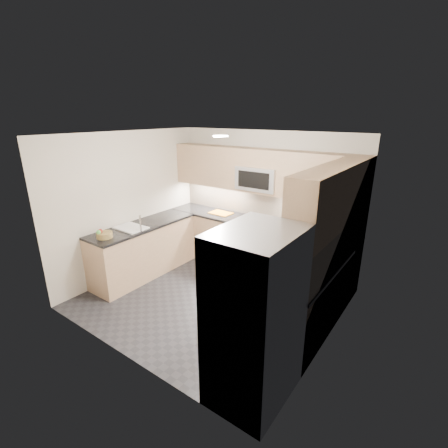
# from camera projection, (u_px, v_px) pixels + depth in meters

# --- Properties ---
(floor) EXTENTS (3.60, 3.20, 0.00)m
(floor) POSITION_uv_depth(u_px,v_px,m) (211.00, 299.00, 5.10)
(floor) COLOR black
(floor) RESTS_ON ground
(ceiling) EXTENTS (3.60, 3.20, 0.02)m
(ceiling) POSITION_uv_depth(u_px,v_px,m) (209.00, 135.00, 4.29)
(ceiling) COLOR beige
(ceiling) RESTS_ON wall_back
(wall_back) EXTENTS (3.60, 0.02, 2.50)m
(wall_back) POSITION_uv_depth(u_px,v_px,m) (264.00, 201.00, 5.93)
(wall_back) COLOR beige
(wall_back) RESTS_ON floor
(wall_front) EXTENTS (3.60, 0.02, 2.50)m
(wall_front) POSITION_uv_depth(u_px,v_px,m) (118.00, 263.00, 3.47)
(wall_front) COLOR beige
(wall_front) RESTS_ON floor
(wall_left) EXTENTS (0.02, 3.20, 2.50)m
(wall_left) POSITION_uv_depth(u_px,v_px,m) (129.00, 205.00, 5.69)
(wall_left) COLOR beige
(wall_left) RESTS_ON floor
(wall_right) EXTENTS (0.02, 3.20, 2.50)m
(wall_right) POSITION_uv_depth(u_px,v_px,m) (334.00, 253.00, 3.70)
(wall_right) COLOR beige
(wall_right) RESTS_ON floor
(base_cab_back_left) EXTENTS (1.42, 0.60, 0.90)m
(base_cab_back_left) POSITION_uv_depth(u_px,v_px,m) (208.00, 234.00, 6.56)
(base_cab_back_left) COLOR tan
(base_cab_back_left) RESTS_ON floor
(base_cab_back_right) EXTENTS (1.42, 0.60, 0.90)m
(base_cab_back_right) POSITION_uv_depth(u_px,v_px,m) (311.00, 261.00, 5.35)
(base_cab_back_right) COLOR tan
(base_cab_back_right) RESTS_ON floor
(base_cab_right) EXTENTS (0.60, 1.70, 0.90)m
(base_cab_right) POSITION_uv_depth(u_px,v_px,m) (308.00, 300.00, 4.24)
(base_cab_right) COLOR tan
(base_cab_right) RESTS_ON floor
(base_cab_peninsula) EXTENTS (0.60, 2.00, 0.90)m
(base_cab_peninsula) POSITION_uv_depth(u_px,v_px,m) (144.00, 250.00, 5.79)
(base_cab_peninsula) COLOR tan
(base_cab_peninsula) RESTS_ON floor
(countertop_back_left) EXTENTS (1.42, 0.63, 0.04)m
(countertop_back_left) POSITION_uv_depth(u_px,v_px,m) (207.00, 212.00, 6.41)
(countertop_back_left) COLOR black
(countertop_back_left) RESTS_ON base_cab_back_left
(countertop_back_right) EXTENTS (1.42, 0.63, 0.04)m
(countertop_back_right) POSITION_uv_depth(u_px,v_px,m) (314.00, 235.00, 5.20)
(countertop_back_right) COLOR black
(countertop_back_right) RESTS_ON base_cab_back_right
(countertop_right) EXTENTS (0.63, 1.70, 0.04)m
(countertop_right) POSITION_uv_depth(u_px,v_px,m) (311.00, 268.00, 4.09)
(countertop_right) COLOR black
(countertop_right) RESTS_ON base_cab_right
(countertop_peninsula) EXTENTS (0.63, 2.00, 0.04)m
(countertop_peninsula) POSITION_uv_depth(u_px,v_px,m) (142.00, 225.00, 5.63)
(countertop_peninsula) COLOR black
(countertop_peninsula) RESTS_ON base_cab_peninsula
(upper_cab_back) EXTENTS (3.60, 0.35, 0.75)m
(upper_cab_back) POSITION_uv_depth(u_px,v_px,m) (260.00, 171.00, 5.61)
(upper_cab_back) COLOR tan
(upper_cab_back) RESTS_ON wall_back
(upper_cab_right) EXTENTS (0.35, 1.95, 0.75)m
(upper_cab_right) POSITION_uv_depth(u_px,v_px,m) (332.00, 198.00, 3.82)
(upper_cab_right) COLOR tan
(upper_cab_right) RESTS_ON wall_right
(backsplash_back) EXTENTS (3.60, 0.01, 0.51)m
(backsplash_back) POSITION_uv_depth(u_px,v_px,m) (264.00, 204.00, 5.94)
(backsplash_back) COLOR tan
(backsplash_back) RESTS_ON wall_back
(backsplash_right) EXTENTS (0.01, 2.30, 0.51)m
(backsplash_right) POSITION_uv_depth(u_px,v_px,m) (344.00, 246.00, 4.07)
(backsplash_right) COLOR tan
(backsplash_right) RESTS_ON wall_right
(gas_range) EXTENTS (0.76, 0.65, 0.91)m
(gas_range) POSITION_uv_depth(u_px,v_px,m) (253.00, 247.00, 5.93)
(gas_range) COLOR #94979B
(gas_range) RESTS_ON floor
(range_cooktop) EXTENTS (0.76, 0.65, 0.03)m
(range_cooktop) POSITION_uv_depth(u_px,v_px,m) (254.00, 223.00, 5.79)
(range_cooktop) COLOR black
(range_cooktop) RESTS_ON gas_range
(oven_door_glass) EXTENTS (0.62, 0.02, 0.45)m
(oven_door_glass) POSITION_uv_depth(u_px,v_px,m) (244.00, 253.00, 5.68)
(oven_door_glass) COLOR black
(oven_door_glass) RESTS_ON gas_range
(oven_handle) EXTENTS (0.60, 0.02, 0.02)m
(oven_handle) POSITION_uv_depth(u_px,v_px,m) (243.00, 239.00, 5.58)
(oven_handle) COLOR #B2B5BA
(oven_handle) RESTS_ON gas_range
(microwave) EXTENTS (0.76, 0.40, 0.40)m
(microwave) POSITION_uv_depth(u_px,v_px,m) (259.00, 178.00, 5.63)
(microwave) COLOR #ADAFB5
(microwave) RESTS_ON upper_cab_back
(microwave_door) EXTENTS (0.60, 0.01, 0.28)m
(microwave_door) POSITION_uv_depth(u_px,v_px,m) (253.00, 180.00, 5.47)
(microwave_door) COLOR black
(microwave_door) RESTS_ON microwave
(refrigerator) EXTENTS (0.70, 0.90, 1.80)m
(refrigerator) POSITION_uv_depth(u_px,v_px,m) (255.00, 318.00, 3.13)
(refrigerator) COLOR #A2A3AA
(refrigerator) RESTS_ON floor
(fridge_handle_left) EXTENTS (0.02, 0.02, 1.20)m
(fridge_handle_left) POSITION_uv_depth(u_px,v_px,m) (213.00, 309.00, 3.18)
(fridge_handle_left) COLOR #B2B5BA
(fridge_handle_left) RESTS_ON refrigerator
(fridge_handle_right) EXTENTS (0.02, 0.02, 1.20)m
(fridge_handle_right) POSITION_uv_depth(u_px,v_px,m) (234.00, 293.00, 3.45)
(fridge_handle_right) COLOR #B2B5BA
(fridge_handle_right) RESTS_ON refrigerator
(sink_basin) EXTENTS (0.52, 0.38, 0.16)m
(sink_basin) POSITION_uv_depth(u_px,v_px,m) (131.00, 232.00, 5.46)
(sink_basin) COLOR white
(sink_basin) RESTS_ON base_cab_peninsula
(faucet) EXTENTS (0.03, 0.03, 0.28)m
(faucet) POSITION_uv_depth(u_px,v_px,m) (140.00, 223.00, 5.25)
(faucet) COLOR silver
(faucet) RESTS_ON countertop_peninsula
(utensil_bowl) EXTENTS (0.35, 0.35, 0.16)m
(utensil_bowl) POSITION_uv_depth(u_px,v_px,m) (334.00, 235.00, 4.91)
(utensil_bowl) COLOR green
(utensil_bowl) RESTS_ON countertop_back_right
(cutting_board) EXTENTS (0.43, 0.31, 0.01)m
(cutting_board) POSITION_uv_depth(u_px,v_px,m) (221.00, 213.00, 6.25)
(cutting_board) COLOR orange
(cutting_board) RESTS_ON countertop_back_left
(fruit_basket) EXTENTS (0.29, 0.29, 0.09)m
(fruit_basket) POSITION_uv_depth(u_px,v_px,m) (105.00, 235.00, 5.01)
(fruit_basket) COLOR olive
(fruit_basket) RESTS_ON countertop_peninsula
(fruit_apple) EXTENTS (0.07, 0.07, 0.07)m
(fruit_apple) POSITION_uv_depth(u_px,v_px,m) (100.00, 231.00, 4.97)
(fruit_apple) COLOR #A31E12
(fruit_apple) RESTS_ON fruit_basket
(fruit_pear) EXTENTS (0.07, 0.07, 0.07)m
(fruit_pear) POSITION_uv_depth(u_px,v_px,m) (99.00, 232.00, 4.93)
(fruit_pear) COLOR #59B94F
(fruit_pear) RESTS_ON fruit_basket
(dish_towel_check) EXTENTS (0.16, 0.03, 0.30)m
(dish_towel_check) POSITION_uv_depth(u_px,v_px,m) (235.00, 246.00, 5.71)
(dish_towel_check) COLOR white
(dish_towel_check) RESTS_ON oven_handle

